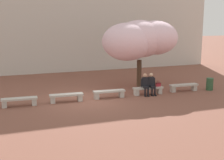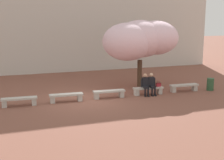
# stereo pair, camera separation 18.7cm
# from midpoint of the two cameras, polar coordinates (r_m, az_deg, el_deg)

# --- Properties ---
(ground_plane) EXTENTS (100.00, 100.00, 0.00)m
(ground_plane) POSITION_cam_midpoint_polar(r_m,az_deg,el_deg) (17.53, -4.65, -3.65)
(ground_plane) COLOR brown
(building_facade) EXTENTS (28.34, 4.00, 10.28)m
(building_facade) POSITION_cam_midpoint_polar(r_m,az_deg,el_deg) (28.06, -11.15, 12.39)
(building_facade) COLOR beige
(building_facade) RESTS_ON ground
(stone_bench_near_west) EXTENTS (1.85, 0.52, 0.45)m
(stone_bench_near_west) POSITION_cam_midpoint_polar(r_m,az_deg,el_deg) (16.89, -16.89, -3.63)
(stone_bench_near_west) COLOR #BCB7AD
(stone_bench_near_west) RESTS_ON ground
(stone_bench_center) EXTENTS (1.85, 0.52, 0.45)m
(stone_bench_center) POSITION_cam_midpoint_polar(r_m,az_deg,el_deg) (17.18, -8.64, -3.01)
(stone_bench_center) COLOR #BCB7AD
(stone_bench_center) RESTS_ON ground
(stone_bench_near_east) EXTENTS (1.85, 0.52, 0.45)m
(stone_bench_near_east) POSITION_cam_midpoint_polar(r_m,az_deg,el_deg) (17.80, -0.83, -2.37)
(stone_bench_near_east) COLOR #BCB7AD
(stone_bench_near_east) RESTS_ON ground
(stone_bench_east_end) EXTENTS (1.85, 0.52, 0.45)m
(stone_bench_east_end) POSITION_cam_midpoint_polar(r_m,az_deg,el_deg) (18.74, 6.32, -1.74)
(stone_bench_east_end) COLOR #BCB7AD
(stone_bench_east_end) RESTS_ON ground
(stone_bench_far_east) EXTENTS (1.85, 0.52, 0.45)m
(stone_bench_far_east) POSITION_cam_midpoint_polar(r_m,az_deg,el_deg) (19.93, 12.70, -1.16)
(stone_bench_far_east) COLOR #BCB7AD
(stone_bench_far_east) RESTS_ON ground
(person_seated_left) EXTENTS (0.50, 0.72, 1.29)m
(person_seated_left) POSITION_cam_midpoint_polar(r_m,az_deg,el_deg) (18.51, 5.82, -0.64)
(person_seated_left) COLOR black
(person_seated_left) RESTS_ON ground
(person_seated_right) EXTENTS (0.51, 0.70, 1.29)m
(person_seated_right) POSITION_cam_midpoint_polar(r_m,az_deg,el_deg) (18.69, 6.97, -0.55)
(person_seated_right) COLOR black
(person_seated_right) RESTS_ON ground
(handbag) EXTENTS (0.30, 0.15, 0.34)m
(handbag) POSITION_cam_midpoint_polar(r_m,az_deg,el_deg) (18.94, 8.16, -0.79)
(handbag) COLOR #A3232D
(handbag) RESTS_ON stone_bench_east_end
(cherry_tree_main) EXTENTS (5.04, 3.53, 4.38)m
(cherry_tree_main) POSITION_cam_midpoint_polar(r_m,az_deg,el_deg) (20.39, 4.80, 7.38)
(cherry_tree_main) COLOR #473323
(cherry_tree_main) RESTS_ON ground
(trash_bin) EXTENTS (0.44, 0.44, 0.78)m
(trash_bin) POSITION_cam_midpoint_polar(r_m,az_deg,el_deg) (20.65, 17.18, -0.72)
(trash_bin) COLOR #2D5133
(trash_bin) RESTS_ON ground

